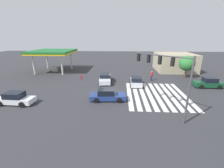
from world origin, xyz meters
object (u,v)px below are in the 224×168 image
object	(u,v)px
car_3	(136,81)
traffic_signal_mast	(167,70)
car_0	(107,95)
tree_corner_a	(187,63)
pedestrian	(151,75)
fire_hydrant	(81,77)
car_4	(105,78)
car_2	(15,99)
car_1	(209,83)

from	to	relation	value
car_3	traffic_signal_mast	bearing A→B (deg)	-166.70
car_0	tree_corner_a	world-z (taller)	tree_corner_a
pedestrian	traffic_signal_mast	bearing A→B (deg)	38.77
pedestrian	fire_hydrant	world-z (taller)	pedestrian
car_0	car_4	xyz separation A→B (m)	(7.85, 1.11, 0.04)
car_4	fire_hydrant	distance (m)	5.14
car_0	car_2	size ratio (longest dim) A/B	1.03
fire_hydrant	car_0	bearing A→B (deg)	-148.01
traffic_signal_mast	car_3	size ratio (longest dim) A/B	1.52
car_3	car_4	bearing A→B (deg)	77.50
car_4	fire_hydrant	size ratio (longest dim) A/B	5.85
car_1	pedestrian	size ratio (longest dim) A/B	2.43
traffic_signal_mast	car_4	distance (m)	13.94
car_0	pedestrian	bearing A→B (deg)	48.29
tree_corner_a	pedestrian	bearing A→B (deg)	107.88
car_1	tree_corner_a	size ratio (longest dim) A/B	1.00
car_1	car_4	distance (m)	17.08
car_0	pedestrian	size ratio (longest dim) A/B	2.58
traffic_signal_mast	car_1	bearing A→B (deg)	-91.17
car_1	car_4	world-z (taller)	car_1
traffic_signal_mast	tree_corner_a	xyz separation A→B (m)	(14.98, -8.32, -1.94)
car_1	pedestrian	bearing A→B (deg)	-20.59
pedestrian	car_0	bearing A→B (deg)	6.25
car_0	car_3	xyz separation A→B (m)	(6.38, -4.29, 0.00)
fire_hydrant	car_1	bearing A→B (deg)	-99.12
fire_hydrant	tree_corner_a	bearing A→B (deg)	-84.10
car_1	fire_hydrant	bearing A→B (deg)	-8.29
car_3	pedestrian	distance (m)	4.31
pedestrian	tree_corner_a	size ratio (longest dim) A/B	0.41
traffic_signal_mast	car_0	distance (m)	8.12
car_1	tree_corner_a	bearing A→B (deg)	-74.81
tree_corner_a	fire_hydrant	bearing A→B (deg)	95.90
car_1	car_3	bearing A→B (deg)	-0.89
car_3	car_0	bearing A→B (deg)	148.79
car_1	car_3	xyz separation A→B (m)	(0.35, 11.59, -0.05)
car_3	fire_hydrant	distance (m)	10.72
car_0	car_1	xyz separation A→B (m)	(6.04, -15.87, 0.06)
car_4	pedestrian	distance (m)	8.63
traffic_signal_mast	fire_hydrant	bearing A→B (deg)	-1.84
car_2	car_4	xyz separation A→B (m)	(9.59, -10.06, 0.03)
car_0	car_1	bearing A→B (deg)	17.32
traffic_signal_mast	car_2	bearing A→B (deg)	39.74
traffic_signal_mast	fire_hydrant	size ratio (longest dim) A/B	7.45
car_0	car_3	size ratio (longest dim) A/B	1.12
car_3	car_4	world-z (taller)	car_4
car_4	pedestrian	xyz separation A→B (m)	(1.52, -8.49, 0.31)
car_1	fire_hydrant	world-z (taller)	car_1
traffic_signal_mast	fire_hydrant	world-z (taller)	traffic_signal_mast
car_1	pedestrian	distance (m)	9.13
car_2	pedestrian	bearing A→B (deg)	33.05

